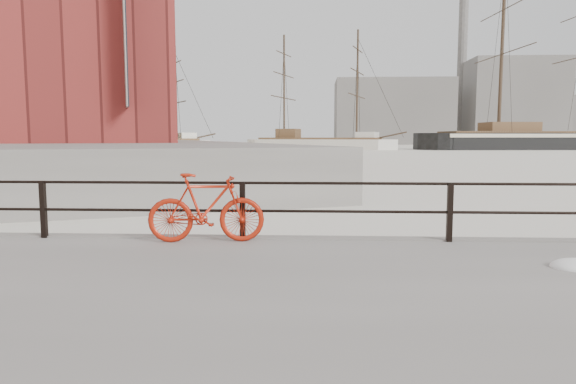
% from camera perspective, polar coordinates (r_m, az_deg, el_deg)
% --- Properties ---
extents(ground, '(400.00, 400.00, 0.00)m').
position_cam_1_polar(ground, '(9.33, 17.13, -7.20)').
color(ground, white).
rests_on(ground, ground).
extents(promenade, '(36.00, 8.00, 0.35)m').
position_cam_1_polar(promenade, '(5.65, 27.53, -14.58)').
color(promenade, gray).
rests_on(promenade, ground).
extents(far_quay, '(78.44, 148.07, 1.80)m').
position_cam_1_polar(far_quay, '(89.16, -22.29, 4.91)').
color(far_quay, gray).
rests_on(far_quay, ground).
extents(guardrail, '(28.00, 0.10, 1.00)m').
position_cam_1_polar(guardrail, '(9.03, 17.54, -2.16)').
color(guardrail, black).
rests_on(guardrail, promenade).
extents(bicycle, '(1.94, 0.51, 1.16)m').
position_cam_1_polar(bicycle, '(8.67, -9.08, -1.75)').
color(bicycle, '#AD1E0B').
rests_on(bicycle, promenade).
extents(schooner_mid, '(30.44, 19.75, 20.33)m').
position_cam_1_polar(schooner_mid, '(87.69, 3.51, 4.76)').
color(schooner_mid, beige).
rests_on(schooner_mid, ground).
extents(schooner_left, '(24.14, 19.96, 17.02)m').
position_cam_1_polar(schooner_left, '(82.08, -15.58, 4.45)').
color(schooner_left, white).
rests_on(schooner_left, ground).
extents(workboat_far, '(12.71, 8.43, 7.00)m').
position_cam_1_polar(workboat_far, '(61.92, -21.33, 3.78)').
color(workboat_far, black).
rests_on(workboat_far, ground).
extents(apartment_mustard, '(26.02, 22.15, 22.20)m').
position_cam_1_polar(apartment_mustard, '(57.45, -26.66, 16.34)').
color(apartment_mustard, '#C08F43').
rests_on(apartment_mustard, far_quay).
extents(apartment_cream, '(24.16, 21.40, 21.20)m').
position_cam_1_polar(apartment_cream, '(79.98, -24.48, 13.00)').
color(apartment_cream, beige).
rests_on(apartment_cream, far_quay).
extents(apartment_grey, '(26.02, 22.15, 23.20)m').
position_cam_1_polar(apartment_grey, '(101.88, -23.37, 12.02)').
color(apartment_grey, gray).
rests_on(apartment_grey, far_quay).
extents(apartment_brick, '(27.87, 22.90, 21.20)m').
position_cam_1_polar(apartment_brick, '(124.64, -22.58, 10.42)').
color(apartment_brick, brown).
rests_on(apartment_brick, far_quay).
extents(industrial_west, '(32.00, 18.00, 18.00)m').
position_cam_1_polar(industrial_west, '(150.61, 11.46, 8.65)').
color(industrial_west, gray).
rests_on(industrial_west, ground).
extents(industrial_mid, '(26.00, 20.00, 24.00)m').
position_cam_1_polar(industrial_mid, '(164.41, 23.52, 9.09)').
color(industrial_mid, gray).
rests_on(industrial_mid, ground).
extents(smokestack, '(2.80, 2.80, 44.00)m').
position_cam_1_polar(smokestack, '(166.05, 18.74, 12.71)').
color(smokestack, gray).
rests_on(smokestack, ground).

